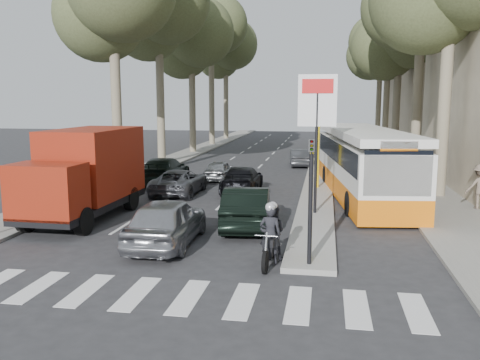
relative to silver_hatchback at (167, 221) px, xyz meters
The scene contains 26 objects.
ground 1.57m from the silver_hatchback, ahead, with size 120.00×120.00×0.00m, color #28282B.
sidewalk_right 26.78m from the silver_hatchback, 68.17° to the left, with size 3.20×70.00×0.12m, color gray.
median_left 28.64m from the silver_hatchback, 103.42° to the left, with size 2.40×64.00×0.12m, color gray.
traffic_island 11.81m from the silver_hatchback, 67.00° to the left, with size 1.50×26.00×0.16m, color gray.
building_far 38.50m from the silver_hatchback, 63.53° to the left, with size 11.00×20.00×16.00m, color #B7A88E.
billboard 7.30m from the silver_hatchback, 46.47° to the left, with size 1.50×12.10×5.60m.
traffic_light_island 5.18m from the silver_hatchback, 19.72° to the right, with size 0.16×0.41×3.60m.
tree_l_b 23.41m from the silver_hatchback, 108.34° to the left, with size 7.40×7.20×14.88m.
tree_l_c 30.14m from the silver_hatchback, 102.93° to the left, with size 7.40×7.20×13.71m.
tree_l_d 38.16m from the silver_hatchback, 100.27° to the left, with size 7.40×7.20×15.66m.
tree_l_e 45.55m from the silver_hatchback, 98.56° to the left, with size 7.40×7.20×14.49m.
tree_r_c 29.35m from the silver_hatchback, 68.20° to the left, with size 7.40×7.20×13.32m.
tree_r_d 37.00m from the silver_hatchback, 72.85° to the left, with size 7.40×7.20×14.88m.
tree_r_e 44.33m from the silver_hatchback, 75.84° to the left, with size 7.40×7.20×14.10m.
silver_hatchback is the anchor object (origin of this frame).
dark_hatchback 3.49m from the silver_hatchback, 51.31° to the left, with size 1.59×4.57×1.51m, color black.
queue_car_a 8.98m from the silver_hatchback, 103.82° to the left, with size 2.04×4.42×1.23m, color #54565D.
queue_car_b 9.62m from the silver_hatchback, 84.89° to the left, with size 1.86×4.58×1.33m, color black.
queue_car_c 13.41m from the silver_hatchback, 94.82° to the left, with size 1.38×3.43×1.17m, color gray.
queue_car_d 20.79m from the silver_hatchback, 81.27° to the left, with size 1.27×3.64×1.20m, color #43454A.
queue_car_e 12.22m from the silver_hatchback, 108.42° to the left, with size 2.05×5.05×1.47m, color black.
red_truck 5.34m from the silver_hatchback, 144.21° to the left, with size 2.63×6.59×3.49m.
city_bus 11.52m from the silver_hatchback, 54.10° to the left, with size 4.25×12.74×3.29m.
motorcycle 3.72m from the silver_hatchback, 19.51° to the right, with size 0.78×2.13×1.81m.
pedestrian_near 12.39m from the silver_hatchback, 45.68° to the left, with size 0.96×0.47×1.63m, color #463955.
pedestrian_far 13.31m from the silver_hatchback, 31.43° to the left, with size 1.22×0.54×1.89m, color #716355.
Camera 1 is at (3.63, -15.10, 4.64)m, focal length 38.00 mm.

